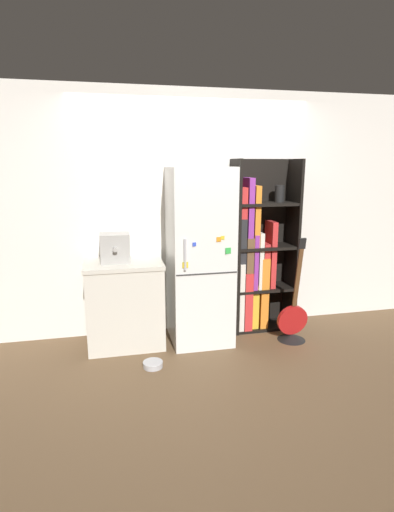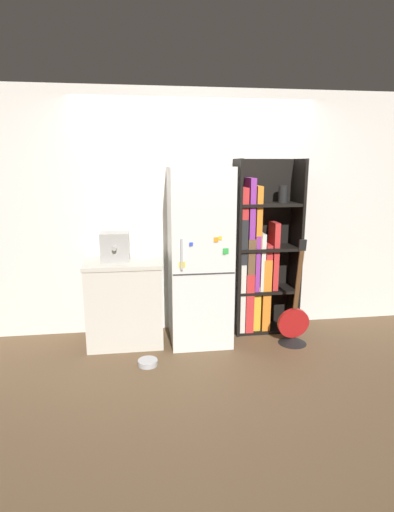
{
  "view_description": "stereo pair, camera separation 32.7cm",
  "coord_description": "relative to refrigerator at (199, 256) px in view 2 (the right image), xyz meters",
  "views": [
    {
      "loc": [
        -0.89,
        -3.78,
        1.83
      ],
      "look_at": [
        -0.02,
        0.15,
        0.9
      ],
      "focal_mm": 28.0,
      "sensor_mm": 36.0,
      "label": 1
    },
    {
      "loc": [
        -0.57,
        -3.83,
        1.83
      ],
      "look_at": [
        -0.02,
        0.15,
        0.9
      ],
      "focal_mm": 28.0,
      "sensor_mm": 36.0,
      "label": 2
    }
  ],
  "objects": [
    {
      "name": "ground_plane",
      "position": [
        0.0,
        -0.13,
        -0.9
      ],
      "size": [
        16.0,
        16.0,
        0.0
      ],
      "primitive_type": "plane",
      "color": "brown"
    },
    {
      "name": "wall_back",
      "position": [
        0.0,
        0.35,
        0.4
      ],
      "size": [
        8.0,
        0.05,
        2.6
      ],
      "color": "white",
      "rests_on": "ground_plane"
    },
    {
      "name": "refrigerator",
      "position": [
        0.0,
        0.0,
        0.0
      ],
      "size": [
        0.61,
        0.67,
        1.81
      ],
      "color": "white",
      "rests_on": "ground_plane"
    },
    {
      "name": "bookshelf",
      "position": [
        0.67,
        0.17,
        -0.09
      ],
      "size": [
        0.7,
        0.36,
        1.89
      ],
      "color": "black",
      "rests_on": "ground_plane"
    },
    {
      "name": "kitchen_counter",
      "position": [
        -0.77,
        0.04,
        -0.46
      ],
      "size": [
        0.77,
        0.59,
        0.88
      ],
      "color": "beige",
      "rests_on": "ground_plane"
    },
    {
      "name": "espresso_machine",
      "position": [
        -0.85,
        0.03,
        0.12
      ],
      "size": [
        0.28,
        0.29,
        0.29
      ],
      "color": "#A5A39E",
      "rests_on": "kitchen_counter"
    },
    {
      "name": "guitar",
      "position": [
        0.95,
        -0.26,
        -0.74
      ],
      "size": [
        0.33,
        0.3,
        1.13
      ],
      "color": "black",
      "rests_on": "ground_plane"
    },
    {
      "name": "pet_bowl",
      "position": [
        -0.56,
        -0.53,
        -0.87
      ],
      "size": [
        0.19,
        0.19,
        0.05
      ],
      "color": "#B7B7BC",
      "rests_on": "ground_plane"
    }
  ]
}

